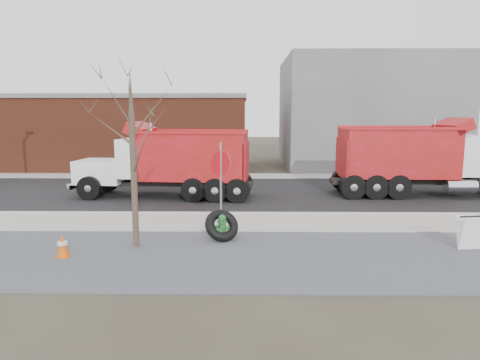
{
  "coord_description": "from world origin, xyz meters",
  "views": [
    {
      "loc": [
        0.04,
        -14.82,
        3.91
      ],
      "look_at": [
        -0.17,
        1.46,
        1.4
      ],
      "focal_mm": 32.0,
      "sensor_mm": 36.0,
      "label": 1
    }
  ],
  "objects_px": {
    "truck_tire": "(222,225)",
    "dump_truck_red_b": "(171,160)",
    "stop_sign": "(221,174)",
    "fire_hydrant": "(222,229)",
    "sandwich_board": "(471,232)",
    "dump_truck_red_a": "(422,157)"
  },
  "relations": [
    {
      "from": "dump_truck_red_a",
      "to": "dump_truck_red_b",
      "type": "bearing_deg",
      "value": -176.57
    },
    {
      "from": "fire_hydrant",
      "to": "truck_tire",
      "type": "height_order",
      "value": "truck_tire"
    },
    {
      "from": "dump_truck_red_a",
      "to": "dump_truck_red_b",
      "type": "xyz_separation_m",
      "value": [
        -11.96,
        -0.64,
        -0.09
      ]
    },
    {
      "from": "fire_hydrant",
      "to": "sandwich_board",
      "type": "relative_size",
      "value": 0.85
    },
    {
      "from": "truck_tire",
      "to": "dump_truck_red_b",
      "type": "height_order",
      "value": "dump_truck_red_b"
    },
    {
      "from": "sandwich_board",
      "to": "dump_truck_red_b",
      "type": "bearing_deg",
      "value": 134.37
    },
    {
      "from": "stop_sign",
      "to": "dump_truck_red_b",
      "type": "relative_size",
      "value": 0.36
    },
    {
      "from": "stop_sign",
      "to": "dump_truck_red_b",
      "type": "xyz_separation_m",
      "value": [
        -2.72,
        6.64,
        -0.27
      ]
    },
    {
      "from": "fire_hydrant",
      "to": "stop_sign",
      "type": "xyz_separation_m",
      "value": [
        -0.05,
        0.41,
        1.67
      ]
    },
    {
      "from": "fire_hydrant",
      "to": "dump_truck_red_b",
      "type": "bearing_deg",
      "value": 123.19
    },
    {
      "from": "fire_hydrant",
      "to": "sandwich_board",
      "type": "bearing_deg",
      "value": 5.28
    },
    {
      "from": "stop_sign",
      "to": "dump_truck_red_b",
      "type": "height_order",
      "value": "dump_truck_red_b"
    },
    {
      "from": "truck_tire",
      "to": "dump_truck_red_a",
      "type": "bearing_deg",
      "value": 39.63
    },
    {
      "from": "dump_truck_red_b",
      "to": "sandwich_board",
      "type": "bearing_deg",
      "value": 146.61
    },
    {
      "from": "fire_hydrant",
      "to": "sandwich_board",
      "type": "xyz_separation_m",
      "value": [
        7.24,
        -0.82,
        0.14
      ]
    },
    {
      "from": "stop_sign",
      "to": "sandwich_board",
      "type": "xyz_separation_m",
      "value": [
        7.3,
        -1.23,
        -1.53
      ]
    },
    {
      "from": "dump_truck_red_a",
      "to": "stop_sign",
      "type": "bearing_deg",
      "value": -141.41
    },
    {
      "from": "truck_tire",
      "to": "dump_truck_red_b",
      "type": "relative_size",
      "value": 0.16
    },
    {
      "from": "truck_tire",
      "to": "dump_truck_red_a",
      "type": "relative_size",
      "value": 0.15
    },
    {
      "from": "fire_hydrant",
      "to": "dump_truck_red_a",
      "type": "relative_size",
      "value": 0.09
    },
    {
      "from": "truck_tire",
      "to": "dump_truck_red_b",
      "type": "xyz_separation_m",
      "value": [
        -2.75,
        6.98,
        1.31
      ]
    },
    {
      "from": "fire_hydrant",
      "to": "dump_truck_red_a",
      "type": "xyz_separation_m",
      "value": [
        9.19,
        7.69,
        1.49
      ]
    }
  ]
}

